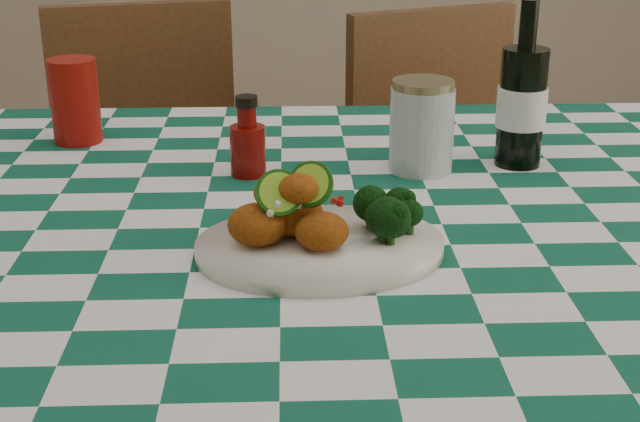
{
  "coord_description": "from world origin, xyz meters",
  "views": [
    {
      "loc": [
        0.01,
        -1.11,
        1.22
      ],
      "look_at": [
        0.05,
        -0.15,
        0.84
      ],
      "focal_mm": 50.0,
      "sensor_mm": 36.0,
      "label": 1
    }
  ],
  "objects_px": {
    "fried_chicken_pile": "(298,208)",
    "mason_jar": "(422,126)",
    "ketchup_bottle": "(247,136)",
    "beer_bottle": "(523,85)",
    "red_tumbler": "(75,101)",
    "wooden_chair_left": "(160,225)",
    "wooden_chair_right": "(468,227)",
    "plate": "(320,247)"
  },
  "relations": [
    {
      "from": "fried_chicken_pile",
      "to": "mason_jar",
      "type": "height_order",
      "value": "mason_jar"
    },
    {
      "from": "wooden_chair_left",
      "to": "mason_jar",
      "type": "bearing_deg",
      "value": -64.4
    },
    {
      "from": "mason_jar",
      "to": "red_tumbler",
      "type": "bearing_deg",
      "value": 163.15
    },
    {
      "from": "beer_bottle",
      "to": "mason_jar",
      "type": "bearing_deg",
      "value": -172.59
    },
    {
      "from": "red_tumbler",
      "to": "wooden_chair_right",
      "type": "distance_m",
      "value": 0.93
    },
    {
      "from": "ketchup_bottle",
      "to": "wooden_chair_left",
      "type": "distance_m",
      "value": 0.75
    },
    {
      "from": "mason_jar",
      "to": "wooden_chair_left",
      "type": "bearing_deg",
      "value": 129.44
    },
    {
      "from": "ketchup_bottle",
      "to": "wooden_chair_left",
      "type": "relative_size",
      "value": 0.13
    },
    {
      "from": "mason_jar",
      "to": "wooden_chair_left",
      "type": "height_order",
      "value": "mason_jar"
    },
    {
      "from": "ketchup_bottle",
      "to": "wooden_chair_left",
      "type": "height_order",
      "value": "wooden_chair_left"
    },
    {
      "from": "fried_chicken_pile",
      "to": "ketchup_bottle",
      "type": "distance_m",
      "value": 0.3
    },
    {
      "from": "fried_chicken_pile",
      "to": "red_tumbler",
      "type": "bearing_deg",
      "value": 127.42
    },
    {
      "from": "wooden_chair_left",
      "to": "wooden_chair_right",
      "type": "height_order",
      "value": "wooden_chair_left"
    },
    {
      "from": "wooden_chair_right",
      "to": "plate",
      "type": "bearing_deg",
      "value": -135.0
    },
    {
      "from": "red_tumbler",
      "to": "ketchup_bottle",
      "type": "distance_m",
      "value": 0.34
    },
    {
      "from": "plate",
      "to": "wooden_chair_right",
      "type": "height_order",
      "value": "wooden_chair_right"
    },
    {
      "from": "beer_bottle",
      "to": "plate",
      "type": "bearing_deg",
      "value": -134.32
    },
    {
      "from": "beer_bottle",
      "to": "fried_chicken_pile",
      "type": "bearing_deg",
      "value": -136.52
    },
    {
      "from": "fried_chicken_pile",
      "to": "wooden_chair_left",
      "type": "height_order",
      "value": "wooden_chair_left"
    },
    {
      "from": "beer_bottle",
      "to": "wooden_chair_right",
      "type": "bearing_deg",
      "value": 84.58
    },
    {
      "from": "fried_chicken_pile",
      "to": "red_tumbler",
      "type": "height_order",
      "value": "red_tumbler"
    },
    {
      "from": "wooden_chair_left",
      "to": "red_tumbler",
      "type": "bearing_deg",
      "value": -111.26
    },
    {
      "from": "fried_chicken_pile",
      "to": "red_tumbler",
      "type": "distance_m",
      "value": 0.58
    },
    {
      "from": "plate",
      "to": "fried_chicken_pile",
      "type": "xyz_separation_m",
      "value": [
        -0.02,
        0.0,
        0.05
      ]
    },
    {
      "from": "ketchup_bottle",
      "to": "beer_bottle",
      "type": "distance_m",
      "value": 0.41
    },
    {
      "from": "red_tumbler",
      "to": "wooden_chair_left",
      "type": "distance_m",
      "value": 0.58
    },
    {
      "from": "fried_chicken_pile",
      "to": "ketchup_bottle",
      "type": "relative_size",
      "value": 1.09
    },
    {
      "from": "ketchup_bottle",
      "to": "beer_bottle",
      "type": "bearing_deg",
      "value": 4.52
    },
    {
      "from": "fried_chicken_pile",
      "to": "beer_bottle",
      "type": "bearing_deg",
      "value": 43.48
    },
    {
      "from": "fried_chicken_pile",
      "to": "wooden_chair_right",
      "type": "distance_m",
      "value": 1.03
    },
    {
      "from": "red_tumbler",
      "to": "mason_jar",
      "type": "xyz_separation_m",
      "value": [
        0.54,
        -0.16,
        -0.0
      ]
    },
    {
      "from": "fried_chicken_pile",
      "to": "mason_jar",
      "type": "bearing_deg",
      "value": 58.21
    },
    {
      "from": "wooden_chair_right",
      "to": "wooden_chair_left",
      "type": "bearing_deg",
      "value": 155.72
    },
    {
      "from": "mason_jar",
      "to": "beer_bottle",
      "type": "distance_m",
      "value": 0.16
    },
    {
      "from": "beer_bottle",
      "to": "red_tumbler",
      "type": "bearing_deg",
      "value": 168.23
    },
    {
      "from": "plate",
      "to": "mason_jar",
      "type": "height_order",
      "value": "mason_jar"
    },
    {
      "from": "wooden_chair_right",
      "to": "fried_chicken_pile",
      "type": "bearing_deg",
      "value": -136.39
    },
    {
      "from": "ketchup_bottle",
      "to": "wooden_chair_right",
      "type": "distance_m",
      "value": 0.83
    },
    {
      "from": "ketchup_bottle",
      "to": "beer_bottle",
      "type": "height_order",
      "value": "beer_bottle"
    },
    {
      "from": "mason_jar",
      "to": "wooden_chair_right",
      "type": "height_order",
      "value": "mason_jar"
    },
    {
      "from": "plate",
      "to": "mason_jar",
      "type": "relative_size",
      "value": 2.15
    },
    {
      "from": "mason_jar",
      "to": "wooden_chair_right",
      "type": "bearing_deg",
      "value": 70.24
    }
  ]
}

